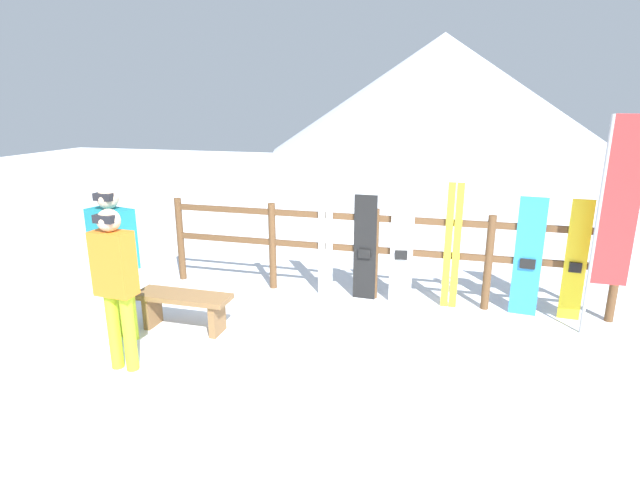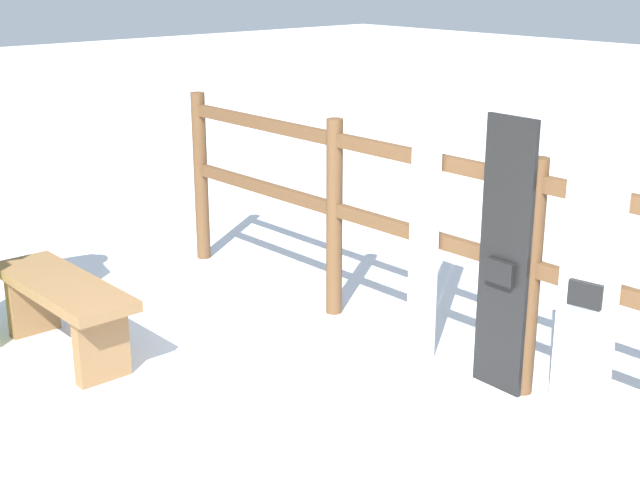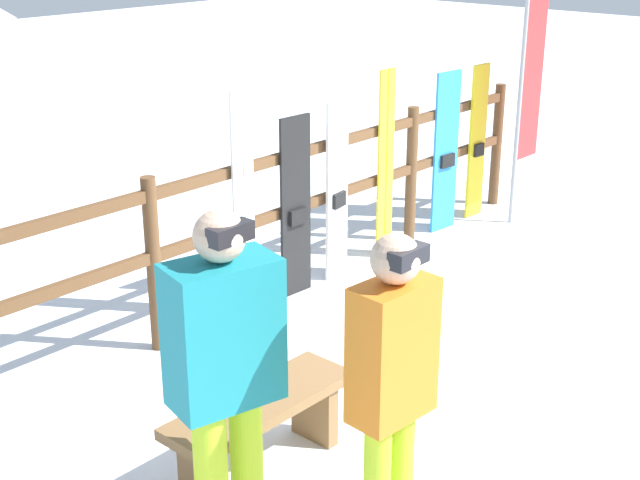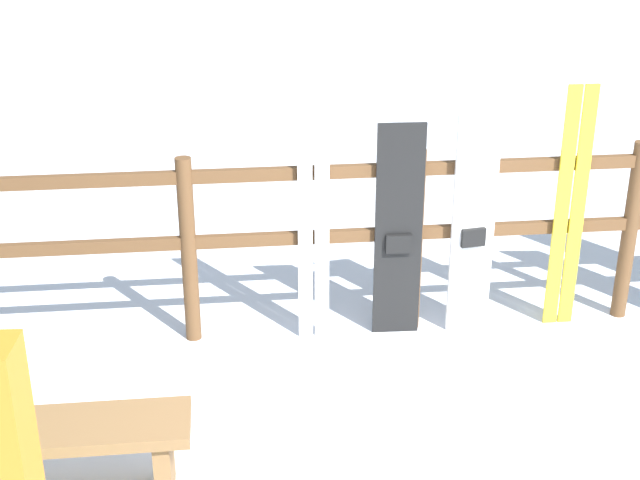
% 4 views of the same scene
% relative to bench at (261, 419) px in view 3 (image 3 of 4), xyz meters
% --- Properties ---
extents(ground_plane, '(40.00, 40.00, 0.00)m').
position_rel_bench_xyz_m(ground_plane, '(1.96, -0.25, -0.32)').
color(ground_plane, white).
extents(fence, '(5.84, 0.10, 1.22)m').
position_rel_bench_xyz_m(fence, '(1.96, 1.54, 0.41)').
color(fence, brown).
rests_on(fence, ground).
extents(bench, '(1.11, 0.36, 0.44)m').
position_rel_bench_xyz_m(bench, '(0.00, 0.00, 0.00)').
color(bench, brown).
rests_on(bench, ground).
extents(person_orange, '(0.39, 0.23, 1.62)m').
position_rel_bench_xyz_m(person_orange, '(-0.12, -0.94, 0.64)').
color(person_orange, '#B7D826').
rests_on(person_orange, ground).
extents(person_teal, '(0.52, 0.37, 1.70)m').
position_rel_bench_xyz_m(person_teal, '(-0.56, -0.37, 0.66)').
color(person_teal, '#B7D826').
rests_on(person_teal, ground).
extents(ski_pair_white, '(0.20, 0.02, 1.69)m').
position_rel_bench_xyz_m(ski_pair_white, '(1.30, 1.49, 0.53)').
color(ski_pair_white, white).
rests_on(ski_pair_white, ground).
extents(snowboard_black_stripe, '(0.30, 0.06, 1.41)m').
position_rel_bench_xyz_m(snowboard_black_stripe, '(1.84, 1.48, 0.39)').
color(snowboard_black_stripe, black).
rests_on(snowboard_black_stripe, ground).
extents(snowboard_white, '(0.29, 0.09, 1.46)m').
position_rel_bench_xyz_m(snowboard_white, '(2.32, 1.48, 0.41)').
color(snowboard_white, white).
rests_on(snowboard_white, ground).
extents(ski_pair_yellow, '(0.19, 0.02, 1.62)m').
position_rel_bench_xyz_m(ski_pair_yellow, '(2.94, 1.49, 0.49)').
color(ski_pair_yellow, yellow).
rests_on(ski_pair_yellow, ground).
extents(snowboard_blue, '(0.32, 0.08, 1.48)m').
position_rel_bench_xyz_m(snowboard_blue, '(3.84, 1.48, 0.42)').
color(snowboard_blue, '#288CE0').
rests_on(snowboard_blue, ground).
extents(snowboard_yellow, '(0.25, 0.06, 1.48)m').
position_rel_bench_xyz_m(snowboard_yellow, '(4.37, 1.48, 0.42)').
color(snowboard_yellow, yellow).
rests_on(snowboard_yellow, ground).
extents(rental_flag, '(0.40, 0.04, 2.44)m').
position_rel_bench_xyz_m(rental_flag, '(4.56, 1.10, 1.11)').
color(rental_flag, '#99999E').
rests_on(rental_flag, ground).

